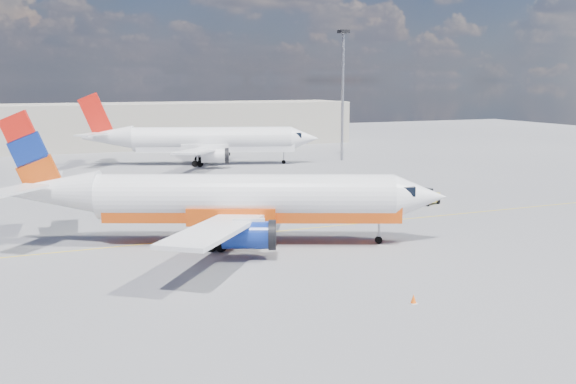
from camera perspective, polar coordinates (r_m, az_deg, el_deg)
name	(u,v)px	position (r m, az deg, el deg)	size (l,w,h in m)	color
ground	(304,238)	(49.89, 1.46, -4.14)	(240.00, 240.00, 0.00)	slate
taxi_line	(289,230)	(52.56, 0.12, -3.41)	(70.00, 0.15, 0.01)	yellow
terminal_main	(165,125)	(122.00, -10.89, 5.91)	(70.00, 14.00, 8.00)	#B4AC9B
main_jet	(232,200)	(47.85, -5.01, -0.67)	(32.76, 24.70, 10.07)	white
second_jet	(205,141)	(93.95, -7.38, 4.55)	(34.39, 26.10, 10.45)	white
gse_tug	(428,197)	(64.76, 12.30, -0.41)	(2.58, 2.07, 1.64)	black
traffic_cone	(414,299)	(36.33, 11.09, -9.32)	(0.37, 0.37, 0.52)	white
floodlight_mast	(343,83)	(98.09, 4.89, 9.61)	(1.42, 1.42, 19.49)	#9998A0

